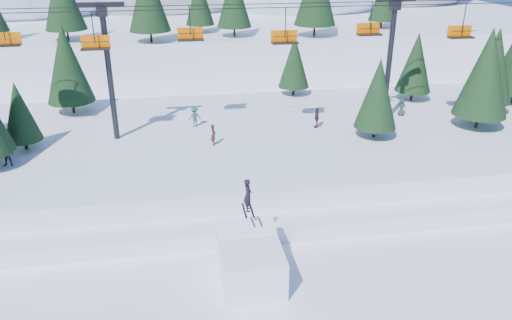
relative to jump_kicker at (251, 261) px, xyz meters
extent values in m
plane|color=white|center=(0.87, -1.92, -1.21)|extent=(160.00, 160.00, 0.00)
cube|color=white|center=(0.87, 16.08, 0.04)|extent=(70.00, 22.00, 2.50)
cube|color=white|center=(0.87, 6.08, -0.66)|extent=(70.00, 6.00, 1.10)
cube|color=white|center=(0.87, 66.08, 1.79)|extent=(110.00, 60.00, 6.00)
cylinder|color=black|center=(-5.77, 37.55, 5.42)|extent=(0.26, 0.26, 1.27)
cylinder|color=black|center=(4.15, 39.73, 5.35)|extent=(0.26, 0.26, 1.12)
cylinder|color=black|center=(13.78, 38.24, 5.46)|extent=(0.26, 0.26, 1.36)
cylinder|color=black|center=(-15.39, 40.09, 5.42)|extent=(0.26, 0.26, 1.26)
cylinder|color=black|center=(24.26, 42.78, 5.28)|extent=(0.26, 0.26, 0.98)
cylinder|color=black|center=(0.22, 43.13, 5.27)|extent=(0.26, 0.26, 0.97)
cone|color=#1C3C1B|center=(0.22, 43.13, 8.75)|extent=(3.61, 3.61, 5.98)
cube|color=white|center=(0.00, -0.13, -0.13)|extent=(3.20, 3.96, 2.17)
cube|color=white|center=(0.00, 1.56, 1.00)|extent=(3.20, 1.39, 0.77)
imported|color=black|center=(0.10, 1.47, 3.16)|extent=(0.47, 0.69, 1.85)
cube|color=black|center=(-0.10, 1.47, 2.22)|extent=(0.11, 1.65, 0.03)
cube|color=black|center=(0.30, 1.47, 2.22)|extent=(0.11, 1.65, 0.03)
cylinder|color=black|center=(-8.13, 16.08, 6.29)|extent=(0.44, 0.44, 10.00)
cube|color=black|center=(-8.13, 16.08, 11.39)|extent=(3.20, 0.35, 0.35)
cube|color=black|center=(-8.13, 16.08, 10.94)|extent=(0.70, 0.70, 0.70)
cylinder|color=black|center=(13.87, 16.08, 6.29)|extent=(0.44, 0.44, 10.00)
cube|color=black|center=(13.87, 16.08, 10.94)|extent=(0.70, 0.70, 0.70)
cylinder|color=black|center=(2.87, 14.88, 11.09)|extent=(46.00, 0.06, 0.06)
cylinder|color=black|center=(2.87, 17.28, 11.09)|extent=(46.00, 0.06, 0.06)
cylinder|color=black|center=(-15.30, 17.28, 9.99)|extent=(0.08, 0.08, 2.20)
cube|color=black|center=(-15.30, 17.28, 8.54)|extent=(2.00, 0.75, 0.12)
cube|color=#E46600|center=(-15.30, 17.66, 8.99)|extent=(2.00, 0.10, 0.85)
cylinder|color=black|center=(-15.30, 16.93, 9.09)|extent=(2.00, 0.06, 0.06)
cylinder|color=black|center=(-8.71, 14.88, 9.99)|extent=(0.08, 0.08, 2.20)
cube|color=black|center=(-8.71, 14.88, 8.54)|extent=(2.00, 0.75, 0.12)
cube|color=#E46600|center=(-8.71, 15.26, 8.99)|extent=(2.00, 0.10, 0.85)
cylinder|color=black|center=(-8.71, 14.53, 9.09)|extent=(2.00, 0.06, 0.06)
cylinder|color=black|center=(-1.95, 17.28, 9.99)|extent=(0.08, 0.08, 2.20)
cube|color=black|center=(-1.95, 17.28, 8.54)|extent=(2.00, 0.75, 0.12)
cube|color=#E46600|center=(-1.95, 17.66, 8.99)|extent=(2.00, 0.10, 0.85)
cylinder|color=black|center=(-1.95, 16.93, 9.09)|extent=(2.00, 0.06, 0.06)
cylinder|color=black|center=(4.92, 14.88, 9.99)|extent=(0.08, 0.08, 2.20)
cube|color=black|center=(4.92, 14.88, 8.54)|extent=(2.00, 0.75, 0.12)
cube|color=#E46600|center=(4.92, 15.26, 8.99)|extent=(2.00, 0.10, 0.85)
cylinder|color=black|center=(4.92, 14.53, 9.09)|extent=(2.00, 0.06, 0.06)
cylinder|color=black|center=(12.46, 17.28, 9.99)|extent=(0.08, 0.08, 2.20)
cube|color=black|center=(12.46, 17.28, 8.54)|extent=(2.00, 0.75, 0.12)
cube|color=#E46600|center=(12.46, 17.66, 8.99)|extent=(2.00, 0.10, 0.85)
cylinder|color=black|center=(12.46, 16.93, 9.09)|extent=(2.00, 0.06, 0.06)
cylinder|color=black|center=(19.10, 14.88, 9.99)|extent=(0.08, 0.08, 2.20)
cube|color=black|center=(19.10, 14.88, 8.54)|extent=(2.00, 0.75, 0.12)
cube|color=#E46600|center=(19.10, 15.26, 8.99)|extent=(2.00, 0.10, 0.85)
cylinder|color=black|center=(19.10, 14.53, 9.09)|extent=(2.00, 0.06, 0.06)
cylinder|color=black|center=(21.05, 13.75, 1.86)|extent=(0.26, 0.26, 1.15)
cone|color=#1C3C1B|center=(21.05, 13.75, 5.95)|extent=(4.26, 4.26, 7.04)
cylinder|color=black|center=(24.15, 17.39, 1.81)|extent=(0.26, 0.26, 1.06)
cone|color=#1C3C1B|center=(24.15, 17.39, 5.59)|extent=(3.92, 3.92, 6.49)
cylinder|color=black|center=(19.23, 22.03, 1.74)|extent=(0.26, 0.26, 0.91)
cone|color=#1C3C1B|center=(19.23, 22.03, 4.99)|extent=(3.38, 3.38, 5.58)
cylinder|color=black|center=(-12.54, 23.22, 1.84)|extent=(0.26, 0.26, 1.10)
cone|color=#1C3C1B|center=(-12.54, 23.22, 5.77)|extent=(4.09, 4.09, 6.77)
cylinder|color=black|center=(8.32, 25.67, 1.70)|extent=(0.26, 0.26, 0.83)
cone|color=#1C3C1B|center=(8.32, 25.67, 4.65)|extent=(3.07, 3.07, 5.08)
cylinder|color=black|center=(-14.63, 14.99, 1.65)|extent=(0.26, 0.26, 0.72)
cone|color=#1C3C1B|center=(-14.63, 14.99, 4.21)|extent=(2.67, 2.67, 4.41)
cylinder|color=black|center=(11.84, 13.05, 1.73)|extent=(0.26, 0.26, 0.88)
cone|color=#1C3C1B|center=(11.84, 13.05, 4.87)|extent=(3.27, 3.27, 5.41)
imported|color=#1A3331|center=(16.24, 17.72, 2.04)|extent=(0.88, 0.81, 1.51)
imported|color=#402230|center=(7.99, 15.95, 2.15)|extent=(0.58, 1.07, 1.72)
imported|color=#421B1A|center=(-0.76, 13.49, 2.10)|extent=(0.39, 0.60, 1.63)
imported|color=#2C2239|center=(-14.98, 11.86, 2.15)|extent=(0.89, 0.71, 1.74)
imported|color=#243D46|center=(-1.95, 17.79, 2.13)|extent=(1.21, 0.86, 1.68)
imported|color=#1B311C|center=(14.67, 17.79, 2.10)|extent=(0.94, 0.83, 1.62)
cylinder|color=black|center=(7.65, 3.20, -0.76)|extent=(0.06, 0.06, 0.90)
cylinder|color=black|center=(10.41, 3.67, -0.76)|extent=(0.06, 0.06, 0.90)
cube|color=#E46600|center=(9.03, 3.44, -0.66)|extent=(2.77, 0.51, 0.55)
cylinder|color=black|center=(10.47, 4.46, -0.76)|extent=(0.06, 0.06, 0.90)
cylinder|color=black|center=(13.13, 3.58, -0.76)|extent=(0.06, 0.06, 0.90)
cube|color=#E46600|center=(11.80, 4.02, -0.66)|extent=(2.67, 0.92, 0.55)
camera|label=1|loc=(-3.28, -21.74, 15.54)|focal=35.00mm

